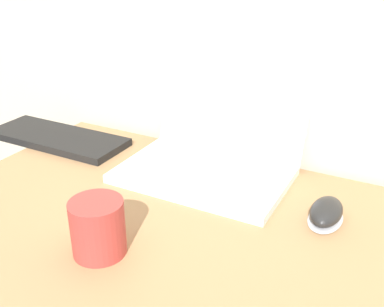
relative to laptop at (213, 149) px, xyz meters
The scene contains 4 objects.
laptop is the anchor object (origin of this frame).
drink_cup 0.39m from the laptop, 95.24° to the right, with size 0.10×0.10×0.10m.
computer_mouse 0.32m from the laptop, 18.81° to the right, with size 0.07×0.11×0.04m.
external_keyboard 0.46m from the laptop, behind, with size 0.40×0.15×0.02m.
Camera 1 is at (0.41, -0.32, 1.20)m, focal length 42.00 mm.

